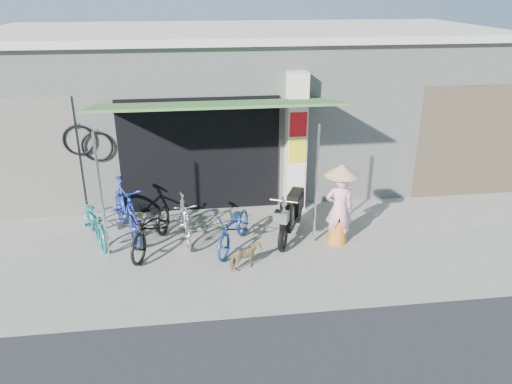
{
  "coord_description": "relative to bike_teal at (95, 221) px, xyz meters",
  "views": [
    {
      "loc": [
        -1.34,
        -7.65,
        4.63
      ],
      "look_at": [
        -0.2,
        1.0,
        1.0
      ],
      "focal_mm": 35.0,
      "sensor_mm": 36.0,
      "label": 1
    }
  ],
  "objects": [
    {
      "name": "bike_navy",
      "position": [
        2.64,
        -0.63,
        -0.01
      ],
      "size": [
        1.16,
        1.66,
        0.83
      ],
      "primitive_type": "imported",
      "rotation": [
        0.0,
        0.0,
        -0.43
      ],
      "color": "navy",
      "rests_on": "ground"
    },
    {
      "name": "bicycle_shop",
      "position": [
        3.28,
        3.75,
        1.41
      ],
      "size": [
        12.3,
        5.3,
        3.66
      ],
      "color": "#9FA39C",
      "rests_on": "ground"
    },
    {
      "name": "shop_pillar",
      "position": [
        4.14,
        1.1,
        1.08
      ],
      "size": [
        0.42,
        0.44,
        3.0
      ],
      "color": "silver",
      "rests_on": "ground"
    },
    {
      "name": "neighbour_left",
      "position": [
        -1.71,
        1.24,
        0.88
      ],
      "size": [
        2.6,
        0.06,
        2.6
      ],
      "primitive_type": "cube",
      "color": "#6B665B",
      "rests_on": "ground"
    },
    {
      "name": "moped",
      "position": [
        3.81,
        -0.26,
        0.04
      ],
      "size": [
        0.91,
        1.71,
        1.03
      ],
      "rotation": [
        0.0,
        0.0,
        -0.43
      ],
      "color": "black",
      "rests_on": "ground"
    },
    {
      "name": "bike_blue",
      "position": [
        0.58,
        0.19,
        0.14
      ],
      "size": [
        1.13,
        1.93,
        1.12
      ],
      "primitive_type": "imported",
      "rotation": [
        0.0,
        0.0,
        0.35
      ],
      "color": "navy",
      "rests_on": "ground"
    },
    {
      "name": "neighbour_right",
      "position": [
        8.29,
        1.24,
        0.88
      ],
      "size": [
        2.6,
        0.06,
        2.6
      ],
      "primitive_type": "cube",
      "color": "brown",
      "rests_on": "ground"
    },
    {
      "name": "street_dog",
      "position": [
        2.76,
        -1.45,
        -0.18
      ],
      "size": [
        0.63,
        0.51,
        0.49
      ],
      "primitive_type": "imported",
      "rotation": [
        0.0,
        0.0,
        2.07
      ],
      "color": "tan",
      "rests_on": "ground"
    },
    {
      "name": "nun",
      "position": [
        4.64,
        -0.69,
        0.38
      ],
      "size": [
        0.64,
        0.64,
        1.6
      ],
      "rotation": [
        0.0,
        0.0,
        2.95
      ],
      "color": "#FAA8B8",
      "rests_on": "ground"
    },
    {
      "name": "awning",
      "position": [
        2.38,
        0.28,
        2.09
      ],
      "size": [
        4.6,
        1.88,
        2.72
      ],
      "color": "#3A652D",
      "rests_on": "ground"
    },
    {
      "name": "bike_black",
      "position": [
        1.1,
        -0.48,
        0.04
      ],
      "size": [
        1.15,
        1.87,
        0.93
      ],
      "primitive_type": "imported",
      "rotation": [
        0.0,
        0.0,
        -0.33
      ],
      "color": "black",
      "rests_on": "ground"
    },
    {
      "name": "ground",
      "position": [
        3.29,
        -1.35,
        -0.42
      ],
      "size": [
        80.0,
        80.0,
        0.0
      ],
      "primitive_type": "plane",
      "color": "gray",
      "rests_on": "ground"
    },
    {
      "name": "bike_teal",
      "position": [
        0.0,
        0.0,
        0.0
      ],
      "size": [
        1.12,
        1.7,
        0.85
      ],
      "primitive_type": "imported",
      "rotation": [
        0.0,
        0.0,
        0.38
      ],
      "color": "#1C827B",
      "rests_on": "ground"
    },
    {
      "name": "bike_silver",
      "position": [
        1.72,
        -0.18,
        0.03
      ],
      "size": [
        0.6,
        1.54,
        0.9
      ],
      "primitive_type": "imported",
      "rotation": [
        0.0,
        0.0,
        0.12
      ],
      "color": "silver",
      "rests_on": "ground"
    }
  ]
}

